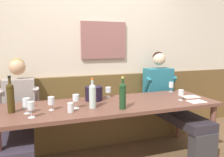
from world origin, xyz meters
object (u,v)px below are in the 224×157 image
object	(u,v)px
wine_bottle_green_tall	(11,97)
water_tumbler_center	(71,108)
wine_glass_mid_right	(51,101)
water_tumbler_left	(25,105)
person_center_right_seat	(169,99)
wall_bench	(98,122)
wine_bottle_amber_mid	(93,95)
ice_bucket	(94,93)
wine_bottle_clear_water	(123,95)
wine_glass_center_front	(181,93)
wine_glass_near_bucket	(108,90)
wine_glass_mid_left	(171,85)
wine_glass_left_end	(31,106)
dining_table	(112,109)
wine_glass_center_rear	(26,103)
person_center_left_seat	(18,114)
wine_glass_right_end	(76,99)

from	to	relation	value
wine_bottle_green_tall	water_tumbler_center	bearing A→B (deg)	-18.38
wine_bottle_green_tall	wine_glass_mid_right	world-z (taller)	wine_bottle_green_tall
water_tumbler_left	person_center_right_seat	bearing A→B (deg)	6.44
wall_bench	water_tumbler_center	xyz separation A→B (m)	(-0.51, -0.84, 0.49)
wine_bottle_green_tall	wine_bottle_amber_mid	xyz separation A→B (m)	(0.82, -0.11, -0.02)
ice_bucket	wine_bottle_green_tall	distance (m)	0.94
wall_bench	wine_bottle_clear_water	xyz separation A→B (m)	(0.03, -0.90, 0.60)
wine_glass_center_front	wine_glass_near_bucket	bearing A→B (deg)	150.09
wine_glass_mid_left	wine_bottle_amber_mid	bearing A→B (deg)	-161.75
wall_bench	wine_glass_mid_right	xyz separation A→B (m)	(-0.69, -0.70, 0.54)
wine_glass_left_end	water_tumbler_center	bearing A→B (deg)	6.84
ice_bucket	wine_glass_center_front	xyz separation A→B (m)	(1.01, -0.36, 0.01)
dining_table	water_tumbler_left	size ratio (longest dim) A/B	26.74
wine_glass_center_front	water_tumbler_center	distance (m)	1.36
ice_bucket	wine_bottle_clear_water	world-z (taller)	wine_bottle_clear_water
wall_bench	dining_table	bearing A→B (deg)	-90.00
wine_glass_center_rear	water_tumbler_center	size ratio (longest dim) A/B	1.59
wine_glass_mid_left	wine_glass_left_end	world-z (taller)	wine_glass_left_end
person_center_left_seat	water_tumbler_center	xyz separation A→B (m)	(0.52, -0.49, 0.16)
person_center_left_seat	wine_glass_near_bucket	size ratio (longest dim) A/B	9.32
wall_bench	wine_glass_left_end	size ratio (longest dim) A/B	18.03
wall_bench	water_tumbler_left	bearing A→B (deg)	-149.79
dining_table	wine_glass_mid_left	size ratio (longest dim) A/B	17.13
water_tumbler_left	ice_bucket	bearing A→B (deg)	8.81
wine_bottle_amber_mid	wine_glass_mid_right	world-z (taller)	wine_bottle_amber_mid
wall_bench	wine_bottle_amber_mid	world-z (taller)	wine_bottle_amber_mid
wine_glass_center_rear	wine_glass_left_end	size ratio (longest dim) A/B	1.01
person_center_left_seat	ice_bucket	xyz separation A→B (m)	(0.87, -0.08, 0.20)
wine_glass_near_bucket	water_tumbler_center	size ratio (longest dim) A/B	1.35
wine_bottle_amber_mid	wine_glass_center_rear	world-z (taller)	wine_bottle_amber_mid
ice_bucket	wine_glass_near_bucket	xyz separation A→B (m)	(0.22, 0.10, 0.00)
dining_table	wine_glass_center_rear	xyz separation A→B (m)	(-0.93, -0.08, 0.18)
person_center_right_seat	wine_glass_right_end	world-z (taller)	person_center_right_seat
person_center_right_seat	wine_glass_center_rear	size ratio (longest dim) A/B	8.28
person_center_left_seat	wine_bottle_amber_mid	world-z (taller)	person_center_left_seat
wall_bench	wine_glass_center_front	bearing A→B (deg)	-43.16
wall_bench	wine_glass_near_bucket	xyz separation A→B (m)	(0.05, -0.34, 0.53)
wine_bottle_clear_water	dining_table	bearing A→B (deg)	96.47
ice_bucket	wine_bottle_amber_mid	world-z (taller)	wine_bottle_amber_mid
wall_bench	person_center_right_seat	xyz separation A→B (m)	(0.99, -0.34, 0.35)
wine_glass_center_rear	wine_glass_center_front	bearing A→B (deg)	-1.87
person_center_right_seat	wine_glass_near_bucket	bearing A→B (deg)	-179.91
person_center_left_seat	dining_table	bearing A→B (deg)	-16.31
wine_bottle_amber_mid	wine_glass_right_end	size ratio (longest dim) A/B	2.15
dining_table	wine_glass_right_end	world-z (taller)	wine_glass_right_end
wine_bottle_amber_mid	water_tumbler_left	bearing A→B (deg)	163.63
wine_glass_center_rear	wine_glass_mid_right	bearing A→B (deg)	9.06
person_center_right_seat	wine_glass_mid_left	world-z (taller)	person_center_right_seat
wine_glass_center_rear	wine_glass_center_front	size ratio (longest dim) A/B	1.19
dining_table	water_tumbler_center	xyz separation A→B (m)	(-0.51, -0.18, 0.12)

